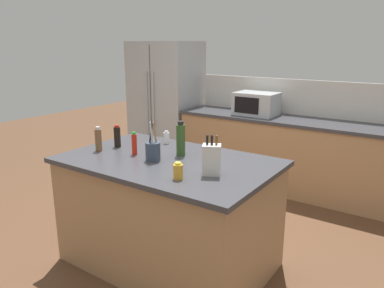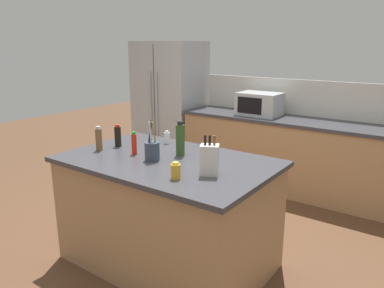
% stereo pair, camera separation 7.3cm
% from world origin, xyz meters
% --- Properties ---
extents(ground_plane, '(14.00, 14.00, 0.00)m').
position_xyz_m(ground_plane, '(0.00, 0.00, 0.00)').
color(ground_plane, brown).
extents(back_counter_run, '(3.10, 0.66, 0.94)m').
position_xyz_m(back_counter_run, '(0.30, 2.20, 0.47)').
color(back_counter_run, '#A87C54').
rests_on(back_counter_run, ground_plane).
extents(wall_backsplash, '(3.06, 0.03, 0.46)m').
position_xyz_m(wall_backsplash, '(0.30, 2.52, 1.17)').
color(wall_backsplash, beige).
rests_on(wall_backsplash, back_counter_run).
extents(kitchen_island, '(1.73, 1.09, 0.94)m').
position_xyz_m(kitchen_island, '(0.00, 0.00, 0.47)').
color(kitchen_island, '#A87C54').
rests_on(kitchen_island, ground_plane).
extents(refrigerator, '(1.00, 0.75, 1.88)m').
position_xyz_m(refrigerator, '(-1.79, 2.25, 0.94)').
color(refrigerator, '#ADB2B7').
rests_on(refrigerator, ground_plane).
extents(microwave, '(0.54, 0.39, 0.29)m').
position_xyz_m(microwave, '(-0.25, 2.20, 1.09)').
color(microwave, '#ADB2B7').
rests_on(microwave, back_counter_run).
extents(knife_block, '(0.16, 0.15, 0.29)m').
position_xyz_m(knife_block, '(0.48, -0.11, 1.05)').
color(knife_block, beige).
rests_on(knife_block, kitchen_island).
extents(utensil_crock, '(0.12, 0.12, 0.32)m').
position_xyz_m(utensil_crock, '(-0.08, -0.09, 1.02)').
color(utensil_crock, '#333D4C').
rests_on(utensil_crock, kitchen_island).
extents(hot_sauce_bottle, '(0.04, 0.04, 0.20)m').
position_xyz_m(hot_sauce_bottle, '(-0.31, -0.05, 1.03)').
color(hot_sauce_bottle, red).
rests_on(hot_sauce_bottle, kitchen_island).
extents(salt_shaker, '(0.05, 0.05, 0.12)m').
position_xyz_m(salt_shaker, '(-0.31, 0.39, 1.00)').
color(salt_shaker, silver).
rests_on(salt_shaker, kitchen_island).
extents(honey_jar, '(0.07, 0.07, 0.12)m').
position_xyz_m(honey_jar, '(0.34, -0.32, 1.00)').
color(honey_jar, gold).
rests_on(honey_jar, kitchen_island).
extents(soy_sauce_bottle, '(0.06, 0.06, 0.20)m').
position_xyz_m(soy_sauce_bottle, '(-0.61, 0.04, 1.04)').
color(soy_sauce_bottle, black).
rests_on(soy_sauce_bottle, kitchen_island).
extents(pepper_grinder, '(0.06, 0.06, 0.22)m').
position_xyz_m(pepper_grinder, '(-0.65, -0.15, 1.04)').
color(pepper_grinder, brown).
rests_on(pepper_grinder, kitchen_island).
extents(olive_oil_bottle, '(0.07, 0.07, 0.29)m').
position_xyz_m(olive_oil_bottle, '(0.02, 0.15, 1.08)').
color(olive_oil_bottle, '#2D4C1E').
rests_on(olive_oil_bottle, kitchen_island).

